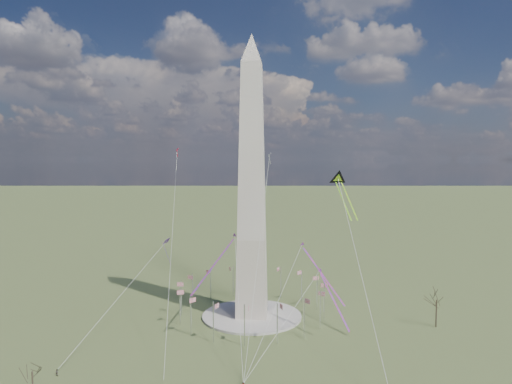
# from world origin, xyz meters

# --- Properties ---
(ground) EXTENTS (2000.00, 2000.00, 0.00)m
(ground) POSITION_xyz_m (0.00, 0.00, 0.00)
(ground) COLOR #4F6331
(ground) RESTS_ON ground
(plaza) EXTENTS (36.00, 36.00, 0.80)m
(plaza) POSITION_xyz_m (0.00, 0.00, 0.40)
(plaza) COLOR #B1AAA1
(plaza) RESTS_ON ground
(washington_monument) EXTENTS (15.56, 15.56, 100.00)m
(washington_monument) POSITION_xyz_m (0.00, 0.00, 47.95)
(washington_monument) COLOR #C1B0A2
(washington_monument) RESTS_ON plaza
(flagpole_ring) EXTENTS (54.40, 54.40, 13.00)m
(flagpole_ring) POSITION_xyz_m (-0.00, -0.00, 7.27)
(flagpole_ring) COLOR silver
(flagpole_ring) RESTS_ON ground
(tree_near) EXTENTS (8.05, 8.05, 14.09)m
(tree_near) POSITION_xyz_m (63.54, -5.00, 10.04)
(tree_near) COLOR #423828
(tree_near) RESTS_ON ground
(tree_far) EXTENTS (5.76, 5.76, 10.07)m
(tree_far) POSITION_xyz_m (-47.14, -60.75, 7.17)
(tree_far) COLOR #423828
(tree_far) RESTS_ON ground
(person_west) EXTENTS (1.05, 0.92, 1.83)m
(person_west) POSITION_xyz_m (-47.35, -49.17, 0.92)
(person_west) COLOR gray
(person_west) RESTS_ON ground
(kite_delta_black) EXTENTS (8.86, 19.78, 16.11)m
(kite_delta_black) POSITION_xyz_m (31.06, 3.77, 49.30)
(kite_delta_black) COLOR black
(kite_delta_black) RESTS_ON ground
(kite_diamond_purple) EXTENTS (2.87, 3.69, 10.76)m
(kite_diamond_purple) POSITION_xyz_m (-32.96, 6.04, 25.22)
(kite_diamond_purple) COLOR #461A77
(kite_diamond_purple) RESTS_ON ground
(kite_streamer_left) EXTENTS (14.20, 21.04, 16.56)m
(kite_streamer_left) POSITION_xyz_m (22.28, -8.74, 21.89)
(kite_streamer_left) COLOR red
(kite_streamer_left) RESTS_ON ground
(kite_streamer_mid) EXTENTS (12.67, 22.20, 16.74)m
(kite_streamer_mid) POSITION_xyz_m (-9.52, -10.38, 24.90)
(kite_streamer_mid) COLOR red
(kite_streamer_mid) RESTS_ON ground
(kite_streamer_right) EXTENTS (9.87, 22.15, 16.00)m
(kite_streamer_right) POSITION_xyz_m (27.60, -1.40, 10.86)
(kite_streamer_right) COLOR red
(kite_streamer_right) RESTS_ON ground
(kite_small_red) EXTENTS (1.58, 1.38, 4.09)m
(kite_small_red) POSITION_xyz_m (-36.86, 39.63, 61.09)
(kite_small_red) COLOR red
(kite_small_red) RESTS_ON ground
(kite_small_white) EXTENTS (1.50, 2.33, 5.10)m
(kite_small_white) POSITION_xyz_m (4.54, 38.17, 58.76)
(kite_small_white) COLOR silver
(kite_small_white) RESTS_ON ground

